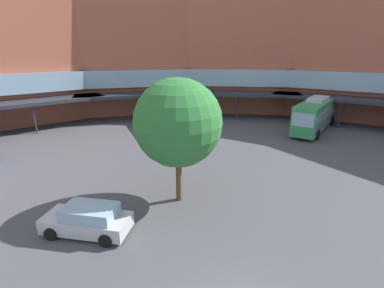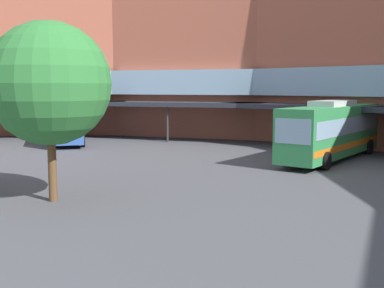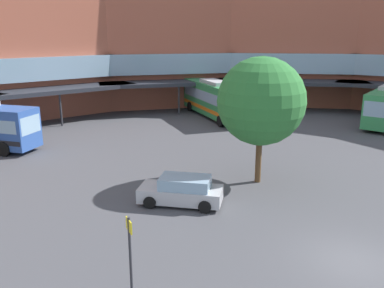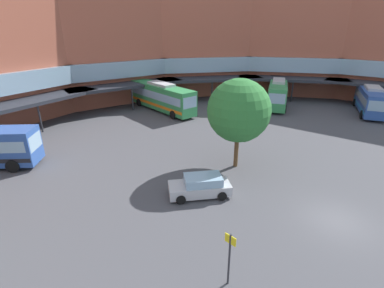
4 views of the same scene
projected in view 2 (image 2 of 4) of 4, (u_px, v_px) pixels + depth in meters
The scene contains 4 objects.
station_building at pixel (272, 41), 31.86m from camera, with size 82.21×38.42×16.58m.
bus_3 at pixel (65, 121), 41.81m from camera, with size 9.96×7.39×3.74m.
bus_4 at pixel (332, 130), 32.07m from camera, with size 3.72×12.64×3.97m.
plaza_tree at pixel (49, 84), 19.99m from camera, with size 5.18×5.18×7.59m.
Camera 2 is at (17.89, -1.56, 4.85)m, focal length 44.92 mm.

